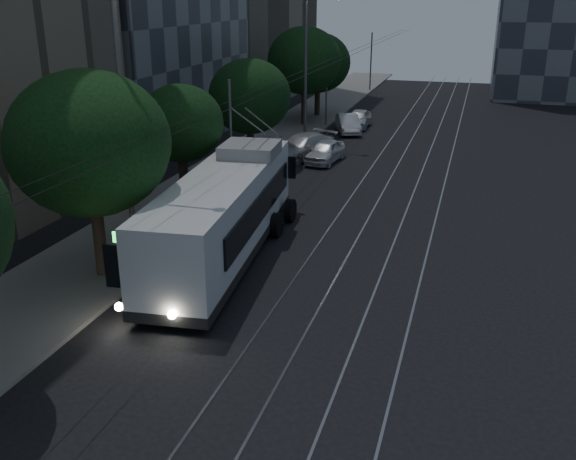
% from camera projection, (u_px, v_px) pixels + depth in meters
% --- Properties ---
extents(ground, '(120.00, 120.00, 0.00)m').
position_uv_depth(ground, '(271.00, 300.00, 21.87)').
color(ground, black).
rests_on(ground, ground).
extents(sidewalk, '(5.00, 90.00, 0.15)m').
position_uv_depth(sidewalk, '(257.00, 152.00, 41.82)').
color(sidewalk, gray).
rests_on(sidewalk, ground).
extents(tram_rails, '(4.52, 90.00, 0.02)m').
position_uv_depth(tram_rails, '(412.00, 164.00, 39.15)').
color(tram_rails, gray).
rests_on(tram_rails, ground).
extents(overhead_wires, '(2.23, 90.00, 6.00)m').
position_uv_depth(overhead_wires, '(294.00, 101.00, 39.96)').
color(overhead_wires, black).
rests_on(overhead_wires, ground).
extents(trolleybus, '(3.97, 13.14, 5.63)m').
position_uv_depth(trolleybus, '(225.00, 213.00, 24.93)').
color(trolleybus, white).
rests_on(trolleybus, ground).
extents(pickup_silver, '(3.55, 6.09, 1.59)m').
position_uv_depth(pickup_silver, '(239.00, 197.00, 30.24)').
color(pickup_silver, '#9EA2A5').
rests_on(pickup_silver, ground).
extents(car_white_a, '(2.04, 4.12, 1.35)m').
position_uv_depth(car_white_a, '(325.00, 151.00, 39.42)').
color(car_white_a, silver).
rests_on(car_white_a, ground).
extents(car_white_b, '(3.99, 5.58, 1.50)m').
position_uv_depth(car_white_b, '(302.00, 147.00, 40.28)').
color(car_white_b, '#B6B7BB').
rests_on(car_white_b, ground).
extents(car_white_c, '(2.76, 4.38, 1.36)m').
position_uv_depth(car_white_c, '(348.00, 124.00, 47.69)').
color(car_white_c, '#B9BABE').
rests_on(car_white_c, ground).
extents(car_white_d, '(1.65, 4.03, 1.37)m').
position_uv_depth(car_white_d, '(359.00, 119.00, 49.58)').
color(car_white_d, silver).
rests_on(car_white_d, ground).
extents(tree_1, '(5.58, 5.58, 7.52)m').
position_uv_depth(tree_1, '(89.00, 144.00, 21.88)').
color(tree_1, '#2F231A').
rests_on(tree_1, ground).
extents(tree_2, '(3.98, 3.98, 5.98)m').
position_uv_depth(tree_2, '(181.00, 124.00, 29.56)').
color(tree_2, '#2F231A').
rests_on(tree_2, ground).
extents(tree_3, '(4.91, 4.91, 6.28)m').
position_uv_depth(tree_3, '(250.00, 97.00, 37.98)').
color(tree_3, '#2F231A').
rests_on(tree_3, ground).
extents(tree_4, '(5.64, 5.64, 7.53)m').
position_uv_depth(tree_4, '(304.00, 61.00, 48.70)').
color(tree_4, '#2F231A').
rests_on(tree_4, ground).
extents(tree_5, '(5.37, 5.37, 6.86)m').
position_uv_depth(tree_5, '(318.00, 63.00, 52.66)').
color(tree_5, '#2F231A').
rests_on(tree_5, ground).
extents(streetlamp_near, '(2.61, 0.44, 10.89)m').
position_uv_depth(streetlamp_near, '(133.00, 98.00, 21.56)').
color(streetlamp_near, slate).
rests_on(streetlamp_near, ground).
extents(streetlamp_far, '(2.45, 0.44, 10.15)m').
position_uv_depth(streetlamp_far, '(312.00, 53.00, 42.05)').
color(streetlamp_far, slate).
rests_on(streetlamp_far, ground).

